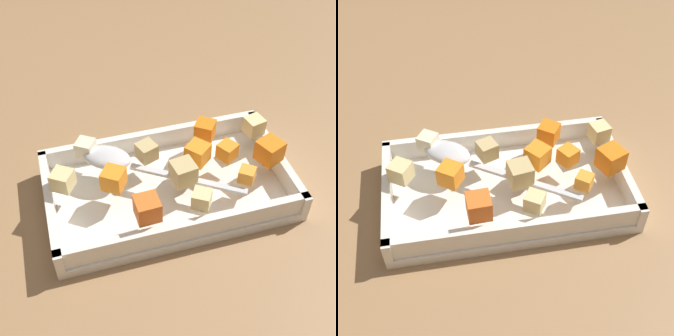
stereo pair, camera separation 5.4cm
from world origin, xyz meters
TOP-DOWN VIEW (x-y plane):
  - ground_plane at (0.00, 0.00)m, footprint 4.00×4.00m
  - baking_dish at (0.02, -0.00)m, footprint 0.37×0.21m
  - carrot_chunk_near_left at (-0.14, 0.01)m, footprint 0.04×0.04m
  - carrot_chunk_near_spoon at (-0.08, -0.01)m, footprint 0.03×0.03m
  - carrot_chunk_corner_sw at (0.10, 0.00)m, footprint 0.04×0.04m
  - carrot_chunk_heap_top at (0.07, 0.07)m, footprint 0.03×0.03m
  - carrot_chunk_center at (-0.06, -0.06)m, footprint 0.04×0.04m
  - carrot_chunk_corner_se at (-0.03, -0.02)m, footprint 0.04×0.04m
  - carrot_chunk_back_center at (-0.09, 0.04)m, footprint 0.03×0.03m
  - potato_chunk_corner_nw at (0.04, -0.04)m, footprint 0.03×0.03m
  - potato_chunk_rim_edge at (-0.01, 0.07)m, footprint 0.03×0.03m
  - potato_chunk_under_handle at (-0.14, -0.05)m, footprint 0.03×0.03m
  - potato_chunk_far_left at (0.13, -0.08)m, footprint 0.04×0.04m
  - potato_chunk_near_right at (0.00, 0.02)m, footprint 0.04×0.04m
  - potato_chunk_heap_side at (0.17, -0.02)m, footprint 0.04×0.04m
  - serving_spoon at (0.09, -0.04)m, footprint 0.23×0.16m

SIDE VIEW (x-z plane):
  - ground_plane at x=0.00m, z-range 0.00..0.00m
  - baking_dish at x=0.02m, z-range -0.01..0.04m
  - serving_spoon at x=0.09m, z-range 0.05..0.07m
  - carrot_chunk_back_center at x=-0.09m, z-range 0.05..0.07m
  - potato_chunk_rim_edge at x=-0.01m, z-range 0.05..0.07m
  - carrot_chunk_near_spoon at x=-0.08m, z-range 0.05..0.07m
  - potato_chunk_far_left at x=0.13m, z-range 0.05..0.07m
  - potato_chunk_corner_nw at x=0.04m, z-range 0.05..0.08m
  - potato_chunk_under_handle at x=-0.14m, z-range 0.05..0.08m
  - potato_chunk_heap_side at x=0.17m, z-range 0.05..0.08m
  - carrot_chunk_center at x=-0.06m, z-range 0.05..0.08m
  - carrot_chunk_corner_sw at x=0.10m, z-range 0.05..0.08m
  - carrot_chunk_corner_se at x=-0.03m, z-range 0.05..0.08m
  - potato_chunk_near_right at x=0.00m, z-range 0.05..0.08m
  - carrot_chunk_heap_top at x=0.07m, z-range 0.05..0.08m
  - carrot_chunk_near_left at x=-0.14m, z-range 0.05..0.08m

